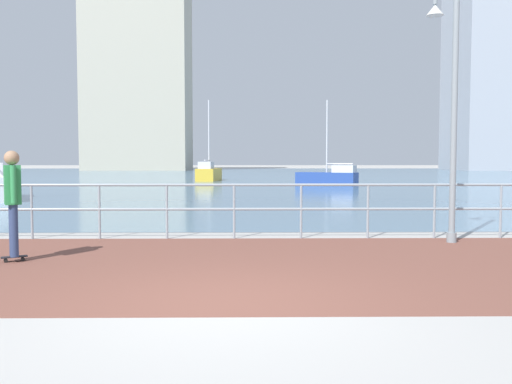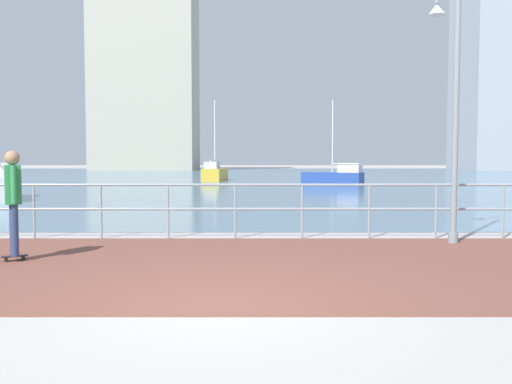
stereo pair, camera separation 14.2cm
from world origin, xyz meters
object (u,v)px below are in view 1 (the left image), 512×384
object	(u,v)px
lamppost	(448,90)
sailboat_navy	(329,177)
skateboarder	(13,195)
sailboat_gray	(209,173)

from	to	relation	value
lamppost	sailboat_navy	world-z (taller)	lamppost
lamppost	skateboarder	xyz separation A→B (m)	(-7.77, -2.10, -1.95)
skateboarder	sailboat_navy	bearing A→B (deg)	71.14
sailboat_navy	sailboat_gray	size ratio (longest dim) A/B	0.87
skateboarder	sailboat_gray	bearing A→B (deg)	88.79
skateboarder	sailboat_gray	size ratio (longest dim) A/B	0.29
lamppost	skateboarder	world-z (taller)	lamppost
lamppost	sailboat_gray	bearing A→B (deg)	102.50
skateboarder	sailboat_gray	xyz separation A→B (m)	(0.72, 33.90, -0.49)
skateboarder	sailboat_navy	xyz separation A→B (m)	(8.93, 26.13, -0.57)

